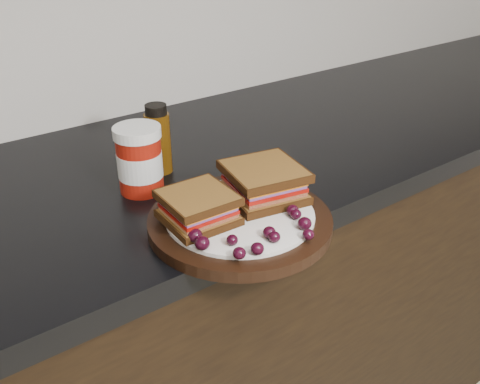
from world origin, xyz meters
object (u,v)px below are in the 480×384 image
(sandwich_left, at_px, (198,207))
(condiment_jar, at_px, (140,160))
(plate, at_px, (240,221))
(oil_bottle, at_px, (158,139))

(sandwich_left, height_order, condiment_jar, condiment_jar)
(condiment_jar, bearing_deg, sandwich_left, -88.70)
(plate, xyz_separation_m, condiment_jar, (-0.07, 0.19, 0.05))
(oil_bottle, bearing_deg, condiment_jar, -141.87)
(oil_bottle, bearing_deg, plate, -89.02)
(sandwich_left, relative_size, condiment_jar, 0.84)
(sandwich_left, xyz_separation_m, oil_bottle, (0.06, 0.22, 0.02))
(plate, height_order, condiment_jar, condiment_jar)
(condiment_jar, bearing_deg, oil_bottle, 38.13)
(condiment_jar, height_order, oil_bottle, oil_bottle)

